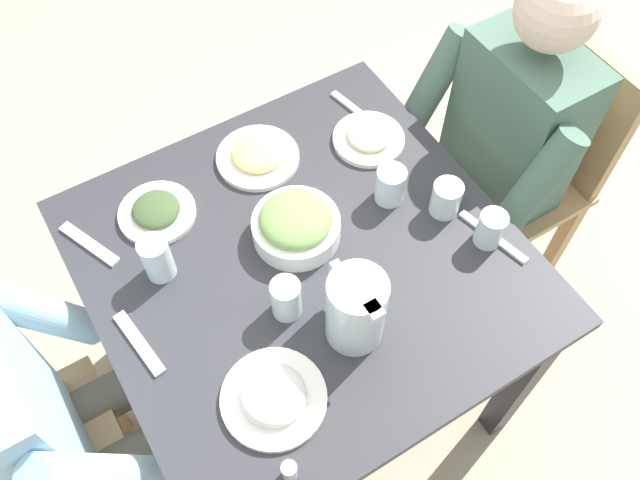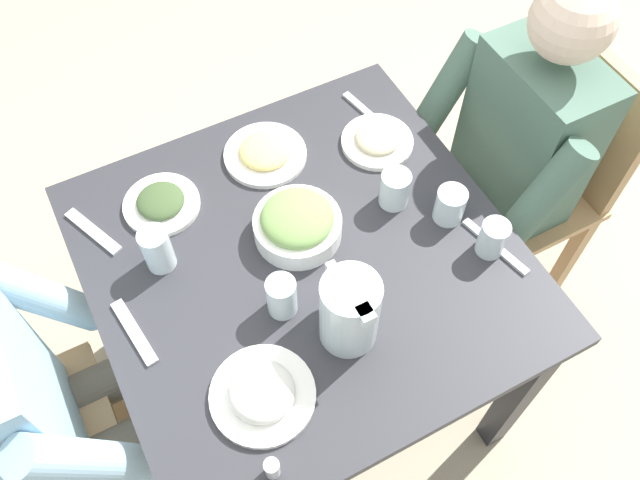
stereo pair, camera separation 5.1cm
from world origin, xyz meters
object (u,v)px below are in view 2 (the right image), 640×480
object	(u,v)px
diner_far	(53,398)
water_glass_center	(395,189)
dining_table	(305,284)
water_glass_by_pitcher	(493,238)
salad_bowl	(297,223)
water_glass_near_right	(157,249)
chair_near	(540,171)
plate_yoghurt	(262,393)
water_glass_far_right	(450,205)
water_pitcher	(351,310)
water_glass_far_left	(282,296)
plate_beans	(377,140)
salt_shaker	(272,469)
plate_fries	(265,153)
plate_dolmas	(161,203)
diner_near	(494,164)

from	to	relation	value
diner_far	water_glass_center	size ratio (longest dim) A/B	12.44
dining_table	water_glass_by_pitcher	size ratio (longest dim) A/B	10.26
water_glass_by_pitcher	salad_bowl	bearing A→B (deg)	56.91
salad_bowl	diner_far	bearing A→B (deg)	96.44
water_glass_center	water_glass_near_right	bearing A→B (deg)	80.40
chair_near	plate_yoghurt	size ratio (longest dim) A/B	4.12
water_glass_center	dining_table	bearing A→B (deg)	99.44
water_glass_center	water_glass_far_right	bearing A→B (deg)	-137.08
water_pitcher	water_glass_by_pitcher	bearing A→B (deg)	-85.21
water_glass_far_right	water_glass_far_left	bearing A→B (deg)	94.79
water_pitcher	water_glass_far_right	xyz separation A→B (m)	(0.15, -0.34, -0.05)
plate_beans	water_glass_far_left	world-z (taller)	water_glass_far_left
water_pitcher	dining_table	bearing A→B (deg)	0.97
plate_yoghurt	salad_bowl	bearing A→B (deg)	-36.80
water_glass_center	salt_shaker	distance (m)	0.67
diner_far	water_glass_far_left	xyz separation A→B (m)	(-0.08, -0.51, 0.15)
chair_near	plate_yoghurt	xyz separation A→B (m)	(-0.33, 1.02, 0.27)
water_glass_by_pitcher	water_glass_far_left	xyz separation A→B (m)	(0.08, 0.47, 0.01)
water_glass_far_left	salt_shaker	distance (m)	0.34
chair_near	plate_fries	world-z (taller)	chair_near
water_glass_near_right	plate_beans	bearing A→B (deg)	-82.52
plate_yoghurt	water_pitcher	bearing A→B (deg)	-78.47
dining_table	plate_dolmas	size ratio (longest dim) A/B	5.14
dining_table	diner_far	world-z (taller)	diner_far
plate_yoghurt	water_glass_center	xyz separation A→B (m)	(0.29, -0.47, 0.03)
dining_table	diner_near	world-z (taller)	diner_near
plate_beans	water_glass_far_right	distance (m)	0.27
chair_near	water_pitcher	distance (m)	0.92
water_glass_near_right	water_glass_far_right	distance (m)	0.66
plate_dolmas	plate_yoghurt	distance (m)	0.53
water_pitcher	water_glass_center	distance (m)	0.36
salt_shaker	diner_near	bearing A→B (deg)	-61.37
water_glass_by_pitcher	water_glass_center	distance (m)	0.25
plate_dolmas	water_glass_far_left	bearing A→B (deg)	-159.97
water_pitcher	water_glass_center	bearing A→B (deg)	-45.96
salt_shaker	water_glass_center	bearing A→B (deg)	-50.21
diner_near	salt_shaker	xyz separation A→B (m)	(-0.47, 0.86, 0.13)
dining_table	plate_beans	xyz separation A→B (m)	(0.21, -0.31, 0.13)
plate_fries	plate_beans	xyz separation A→B (m)	(-0.09, -0.26, -0.00)
water_glass_far_left	diner_far	bearing A→B (deg)	80.68
dining_table	diner_near	xyz separation A→B (m)	(0.08, -0.60, 0.02)
chair_near	diner_near	bearing A→B (deg)	90.00
diner_far	plate_dolmas	xyz separation A→B (m)	(0.29, -0.37, 0.12)
water_pitcher	water_glass_far_left	world-z (taller)	water_pitcher
plate_yoghurt	salt_shaker	bearing A→B (deg)	162.32
plate_yoghurt	diner_near	bearing A→B (deg)	-68.00
plate_yoghurt	water_glass_near_right	xyz separation A→B (m)	(0.38, 0.07, 0.04)
diner_far	salad_bowl	xyz separation A→B (m)	(0.07, -0.62, 0.15)
salad_bowl	salt_shaker	size ratio (longest dim) A/B	3.68
chair_near	plate_fries	distance (m)	0.83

